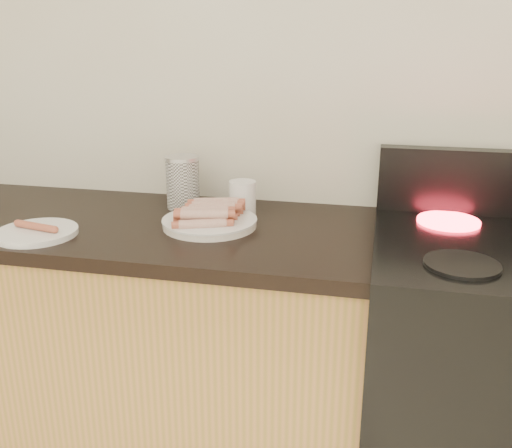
% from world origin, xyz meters
% --- Properties ---
extents(wall_back, '(4.00, 0.04, 2.60)m').
position_xyz_m(wall_back, '(0.00, 2.00, 1.30)').
color(wall_back, silver).
rests_on(wall_back, ground).
extents(cabinet_base, '(2.20, 0.59, 0.86)m').
position_xyz_m(cabinet_base, '(-0.70, 1.69, 0.43)').
color(cabinet_base, '#A36E3C').
rests_on(cabinet_base, floor).
extents(counter_slab, '(2.20, 0.62, 0.04)m').
position_xyz_m(counter_slab, '(-0.70, 1.69, 0.88)').
color(counter_slab, black).
rests_on(counter_slab, cabinet_base).
extents(stove, '(0.76, 0.65, 0.91)m').
position_xyz_m(stove, '(0.78, 1.68, 0.46)').
color(stove, black).
rests_on(stove, floor).
extents(stove_panel, '(0.76, 0.06, 0.20)m').
position_xyz_m(stove_panel, '(0.78, 1.96, 1.01)').
color(stove_panel, black).
rests_on(stove_panel, stove).
extents(burner_near_left, '(0.18, 0.18, 0.01)m').
position_xyz_m(burner_near_left, '(0.61, 1.51, 0.92)').
color(burner_near_left, black).
rests_on(burner_near_left, stove).
extents(burner_far_left, '(0.18, 0.18, 0.01)m').
position_xyz_m(burner_far_left, '(0.61, 1.84, 0.92)').
color(burner_far_left, '#FF1E2D').
rests_on(burner_far_left, stove).
extents(main_plate, '(0.30, 0.30, 0.02)m').
position_xyz_m(main_plate, '(-0.08, 1.69, 0.91)').
color(main_plate, silver).
rests_on(main_plate, counter_slab).
extents(side_plate, '(0.29, 0.29, 0.02)m').
position_xyz_m(side_plate, '(-0.53, 1.51, 0.91)').
color(side_plate, silver).
rests_on(side_plate, counter_slab).
extents(hotdog_pile, '(0.14, 0.22, 0.05)m').
position_xyz_m(hotdog_pile, '(-0.08, 1.69, 0.94)').
color(hotdog_pile, maroon).
rests_on(hotdog_pile, main_plate).
extents(plain_sausages, '(0.14, 0.05, 0.02)m').
position_xyz_m(plain_sausages, '(-0.53, 1.51, 0.93)').
color(plain_sausages, '#D27441').
rests_on(plain_sausages, side_plate).
extents(canister, '(0.11, 0.11, 0.17)m').
position_xyz_m(canister, '(-0.21, 1.86, 0.99)').
color(canister, white).
rests_on(canister, counter_slab).
extents(mug, '(0.10, 0.10, 0.11)m').
position_xyz_m(mug, '(-0.01, 1.83, 0.95)').
color(mug, white).
rests_on(mug, counter_slab).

